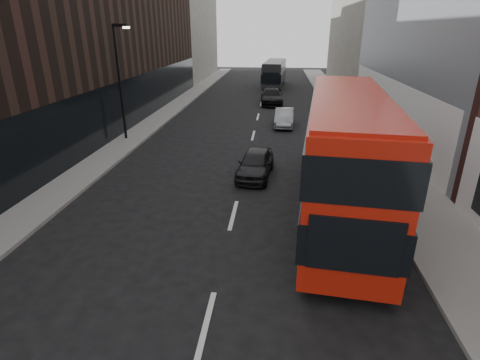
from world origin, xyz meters
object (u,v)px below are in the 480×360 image
(street_lamp, at_px, (120,75))
(car_b, at_px, (284,117))
(grey_bus, at_px, (275,73))
(car_a, at_px, (255,163))
(red_bus, at_px, (345,150))
(car_c, at_px, (272,96))

(street_lamp, height_order, car_b, street_lamp)
(grey_bus, relative_size, car_a, 2.58)
(grey_bus, distance_m, car_a, 31.19)
(red_bus, bearing_deg, car_b, 104.21)
(car_b, bearing_deg, red_bus, -80.17)
(street_lamp, xyz_separation_m, red_bus, (12.38, -9.39, -1.57))
(red_bus, bearing_deg, street_lamp, 149.02)
(car_c, bearing_deg, street_lamp, -126.43)
(grey_bus, bearing_deg, red_bus, -80.89)
(red_bus, height_order, car_a, red_bus)
(car_b, bearing_deg, car_c, 99.02)
(car_a, distance_m, car_b, 10.77)
(street_lamp, height_order, red_bus, street_lamp)
(grey_bus, xyz_separation_m, car_b, (1.02, -20.51, -1.06))
(car_a, height_order, car_c, car_c)
(car_a, xyz_separation_m, car_b, (1.53, 10.66, -0.02))
(car_b, bearing_deg, car_a, -96.34)
(grey_bus, height_order, car_c, grey_bus)
(grey_bus, relative_size, car_c, 1.98)
(red_bus, distance_m, car_c, 23.64)
(street_lamp, xyz_separation_m, car_a, (8.82, -5.64, -3.52))
(street_lamp, bearing_deg, car_c, 56.56)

